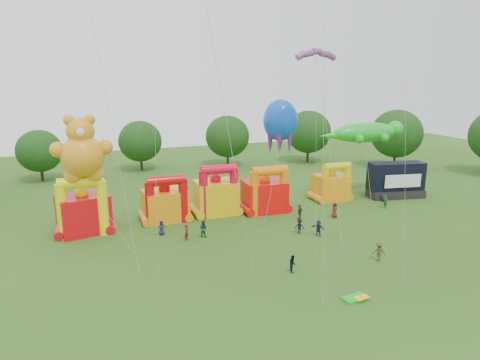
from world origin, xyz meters
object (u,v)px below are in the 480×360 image
object	(u,v)px
gecko_kite	(367,151)
octopus_kite	(276,160)
teddy_bear_kite	(97,188)
spectator_4	(300,212)
bouncy_castle_2	(216,195)
spectator_0	(161,228)
bouncy_castle_0	(83,211)
stage_trailer	(396,180)

from	to	relation	value
gecko_kite	octopus_kite	bearing A→B (deg)	-173.45
teddy_bear_kite	spectator_4	size ratio (longest dim) A/B	7.19
bouncy_castle_2	gecko_kite	distance (m)	22.19
spectator_0	teddy_bear_kite	bearing A→B (deg)	-179.73
bouncy_castle_0	bouncy_castle_2	world-z (taller)	bouncy_castle_0
bouncy_castle_2	spectator_4	xyz separation A→B (m)	(8.81, -5.34, -1.56)
stage_trailer	spectator_4	distance (m)	17.84
bouncy_castle_0	gecko_kite	bearing A→B (deg)	2.09
bouncy_castle_2	stage_trailer	world-z (taller)	bouncy_castle_2
bouncy_castle_2	spectator_4	world-z (taller)	bouncy_castle_2
bouncy_castle_0	octopus_kite	bearing A→B (deg)	-0.78
bouncy_castle_0	stage_trailer	size ratio (longest dim) A/B	0.81
stage_trailer	gecko_kite	world-z (taller)	gecko_kite
teddy_bear_kite	spectator_0	xyz separation A→B (m)	(6.24, -0.54, -4.87)
bouncy_castle_0	octopus_kite	size ratio (longest dim) A/B	0.47
teddy_bear_kite	gecko_kite	size ratio (longest dim) A/B	0.96
teddy_bear_kite	spectator_0	world-z (taller)	teddy_bear_kite
bouncy_castle_0	spectator_4	xyz separation A→B (m)	(24.32, -4.00, -1.59)
spectator_0	spectator_4	distance (m)	16.53
octopus_kite	gecko_kite	bearing A→B (deg)	6.55
teddy_bear_kite	spectator_4	xyz separation A→B (m)	(22.76, -0.96, -4.78)
spectator_0	spectator_4	world-z (taller)	spectator_4
bouncy_castle_0	stage_trailer	bearing A→B (deg)	0.10
octopus_kite	spectator_0	size ratio (longest dim) A/B	8.62
spectator_0	stage_trailer	bearing A→B (deg)	11.41
stage_trailer	spectator_4	world-z (taller)	stage_trailer
bouncy_castle_0	spectator_4	bearing A→B (deg)	-9.34
gecko_kite	spectator_4	bearing A→B (deg)	-157.55
bouncy_castle_2	spectator_0	size ratio (longest dim) A/B	3.97
stage_trailer	spectator_4	size ratio (longest dim) A/B	4.47
spectator_0	bouncy_castle_0	bearing A→B (deg)	160.58
gecko_kite	spectator_4	xyz separation A→B (m)	(-12.98, -5.36, -5.73)
stage_trailer	spectator_0	bearing A→B (deg)	-173.84
bouncy_castle_0	octopus_kite	xyz separation A→B (m)	(22.71, -0.31, 4.15)
octopus_kite	spectator_4	bearing A→B (deg)	-66.39
bouncy_castle_0	gecko_kite	distance (m)	37.56
octopus_kite	spectator_0	distance (m)	16.34
stage_trailer	gecko_kite	size ratio (longest dim) A/B	0.60
bouncy_castle_2	stage_trailer	bearing A→B (deg)	-2.78
gecko_kite	spectator_0	bearing A→B (deg)	-170.48
teddy_bear_kite	octopus_kite	xyz separation A→B (m)	(21.15, 2.73, 0.96)
gecko_kite	octopus_kite	size ratio (longest dim) A/B	0.97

